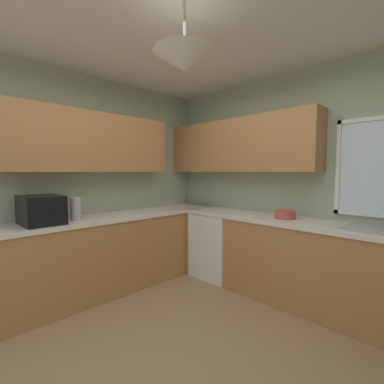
{
  "coord_description": "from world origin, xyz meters",
  "views": [
    {
      "loc": [
        1.43,
        -1.34,
        1.45
      ],
      "look_at": [
        -0.59,
        0.66,
        1.24
      ],
      "focal_mm": 25.14,
      "sensor_mm": 36.0,
      "label": 1
    }
  ],
  "objects_px": {
    "microwave": "(41,210)",
    "bowl": "(285,215)",
    "dishwasher": "(219,245)",
    "kettle": "(75,208)"
  },
  "relations": [
    {
      "from": "microwave",
      "to": "bowl",
      "type": "distance_m",
      "value": 2.62
    },
    {
      "from": "microwave",
      "to": "kettle",
      "type": "bearing_deg",
      "value": 86.6
    },
    {
      "from": "dishwasher",
      "to": "microwave",
      "type": "height_order",
      "value": "microwave"
    },
    {
      "from": "microwave",
      "to": "bowl",
      "type": "height_order",
      "value": "microwave"
    },
    {
      "from": "dishwasher",
      "to": "bowl",
      "type": "distance_m",
      "value": 1.08
    },
    {
      "from": "kettle",
      "to": "bowl",
      "type": "relative_size",
      "value": 1.12
    },
    {
      "from": "dishwasher",
      "to": "microwave",
      "type": "distance_m",
      "value": 2.23
    },
    {
      "from": "dishwasher",
      "to": "microwave",
      "type": "bearing_deg",
      "value": -107.96
    },
    {
      "from": "dishwasher",
      "to": "kettle",
      "type": "height_order",
      "value": "kettle"
    },
    {
      "from": "microwave",
      "to": "bowl",
      "type": "relative_size",
      "value": 2.09
    }
  ]
}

